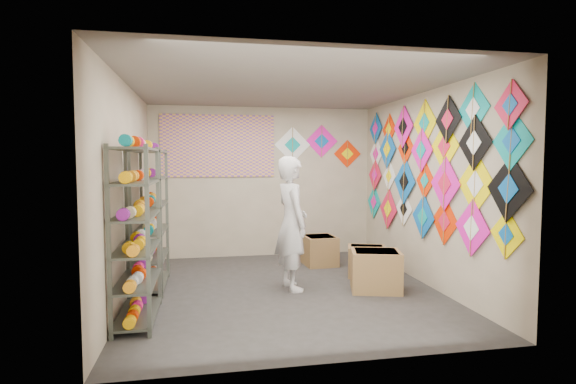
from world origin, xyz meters
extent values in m
plane|color=#2C2A27|center=(0.00, 0.00, 0.00)|extent=(4.50, 4.50, 0.00)
plane|color=tan|center=(0.00, 2.25, 1.35)|extent=(4.00, 0.00, 4.00)
plane|color=tan|center=(0.00, -2.25, 1.35)|extent=(4.00, 0.00, 4.00)
plane|color=tan|center=(-2.00, 0.00, 1.35)|extent=(0.00, 4.50, 4.50)
plane|color=tan|center=(2.00, 0.00, 1.35)|extent=(0.00, 4.50, 4.50)
plane|color=slate|center=(0.00, 0.00, 2.70)|extent=(4.50, 4.50, 0.00)
cube|color=#4C5147|center=(-1.78, -0.85, 0.95)|extent=(0.40, 1.10, 1.90)
cube|color=#4C5147|center=(-1.78, 0.45, 0.95)|extent=(0.40, 1.10, 1.90)
cylinder|color=#FF1C70|center=(-1.78, -1.33, 1.04)|extent=(0.12, 0.10, 0.12)
cylinder|color=orange|center=(-1.78, -1.14, 1.04)|extent=(0.12, 0.10, 0.12)
cylinder|color=#FDAB04|center=(-1.78, -0.95, 1.04)|extent=(0.12, 0.10, 0.12)
cylinder|color=silver|center=(-1.78, -0.75, 1.04)|extent=(0.12, 0.10, 0.12)
cylinder|color=#E83100|center=(-1.78, -0.56, 1.04)|extent=(0.12, 0.10, 0.12)
cylinder|color=#7F1886|center=(-1.78, -0.37, 1.04)|extent=(0.12, 0.10, 0.12)
cylinder|color=beige|center=(-1.78, -0.03, 1.04)|extent=(0.12, 0.10, 0.12)
cylinder|color=#098084|center=(-1.78, 0.16, 1.04)|extent=(0.12, 0.10, 0.12)
cylinder|color=#FF1C70|center=(-1.78, 0.35, 1.04)|extent=(0.12, 0.10, 0.12)
cylinder|color=orange|center=(-1.78, 0.55, 1.04)|extent=(0.12, 0.10, 0.12)
cylinder|color=#FDAB04|center=(-1.78, 0.74, 1.04)|extent=(0.12, 0.10, 0.12)
cylinder|color=silver|center=(-1.78, 0.93, 1.04)|extent=(0.12, 0.10, 0.12)
cube|color=#FFE700|center=(1.99, -1.79, 0.98)|extent=(0.01, 0.52, 0.52)
cube|color=#E713A6|center=(1.97, -1.22, 0.96)|extent=(0.02, 0.67, 0.67)
cube|color=#EE2800|center=(1.99, -0.59, 0.96)|extent=(0.02, 0.62, 0.62)
cube|color=#0958AD|center=(1.97, -0.05, 0.95)|extent=(0.02, 0.63, 0.63)
cube|color=white|center=(1.99, 0.60, 1.00)|extent=(0.02, 0.55, 0.55)
cube|color=red|center=(1.97, 1.17, 0.93)|extent=(0.04, 0.68, 0.68)
cube|color=#079897|center=(1.99, 1.85, 0.99)|extent=(0.03, 0.61, 0.61)
cube|color=black|center=(1.97, -1.83, 1.46)|extent=(0.04, 0.70, 0.69)
cube|color=#FFE700|center=(1.99, -1.24, 1.47)|extent=(0.02, 0.71, 0.71)
cube|color=#E713A6|center=(1.97, -0.61, 1.45)|extent=(0.02, 0.70, 0.70)
cube|color=#EE2800|center=(1.99, -0.05, 1.46)|extent=(0.03, 0.52, 0.52)
cube|color=#0958AD|center=(1.97, 0.57, 1.42)|extent=(0.04, 0.71, 0.71)
cube|color=white|center=(1.99, 1.19, 1.48)|extent=(0.03, 0.50, 0.50)
cube|color=red|center=(1.97, 1.78, 1.48)|extent=(0.03, 0.57, 0.57)
cube|color=#079897|center=(1.99, -1.83, 1.94)|extent=(0.03, 0.61, 0.61)
cube|color=black|center=(1.97, -1.22, 1.94)|extent=(0.01, 0.64, 0.64)
cube|color=#FFE700|center=(1.99, -0.55, 1.93)|extent=(0.02, 0.67, 0.67)
cube|color=#E713A6|center=(1.97, 0.04, 1.89)|extent=(0.01, 0.63, 0.63)
cube|color=#EE2800|center=(1.99, 0.59, 1.93)|extent=(0.03, 0.53, 0.53)
cube|color=#0958AD|center=(1.97, 1.24, 1.93)|extent=(0.03, 0.65, 0.65)
cube|color=white|center=(1.99, 1.78, 1.86)|extent=(0.03, 0.58, 0.58)
cube|color=red|center=(1.97, -1.81, 2.30)|extent=(0.03, 0.52, 0.52)
cube|color=#079897|center=(1.99, -1.15, 2.33)|extent=(0.03, 0.62, 0.62)
cube|color=black|center=(1.97, -0.64, 2.26)|extent=(0.03, 0.61, 0.61)
cube|color=#FFE700|center=(1.99, 0.00, 2.27)|extent=(0.01, 0.66, 0.66)
cube|color=#E713A6|center=(1.97, 0.64, 2.26)|extent=(0.02, 0.66, 0.66)
cube|color=#EE2800|center=(1.99, 1.22, 2.26)|extent=(0.03, 0.53, 0.53)
cube|color=#0958AD|center=(1.97, 1.77, 2.31)|extent=(0.03, 0.56, 0.56)
cube|color=white|center=(0.55, 2.24, 2.03)|extent=(0.67, 0.02, 0.67)
cube|color=#E713A6|center=(1.10, 2.24, 2.10)|extent=(0.61, 0.02, 0.61)
cube|color=#EE2800|center=(1.60, 2.24, 1.87)|extent=(0.52, 0.02, 0.52)
cube|color=#774596|center=(-0.80, 2.23, 2.00)|extent=(2.00, 0.01, 1.10)
imported|color=silver|center=(0.10, 0.02, 0.90)|extent=(0.80, 0.65, 1.80)
cube|color=olive|center=(1.19, -0.26, 0.27)|extent=(0.76, 0.69, 0.54)
cube|color=olive|center=(1.34, 0.47, 0.23)|extent=(0.67, 0.60, 0.45)
cube|color=olive|center=(0.83, 1.31, 0.24)|extent=(0.54, 0.59, 0.48)
camera|label=1|loc=(-1.06, -5.86, 1.74)|focal=28.00mm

